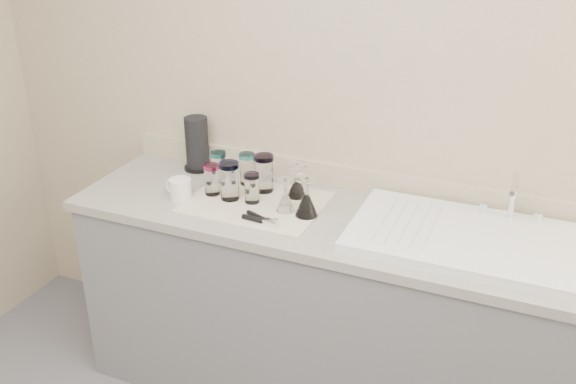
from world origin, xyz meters
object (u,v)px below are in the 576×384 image
at_px(goblet_front_left, 286,200).
at_px(tumbler_cyan, 247,169).
at_px(tumbler_blue, 230,181).
at_px(goblet_back_left, 297,185).
at_px(sink_unit, 464,237).
at_px(tumbler_purple, 264,173).
at_px(tumbler_magenta, 212,179).
at_px(goblet_front_right, 306,202).
at_px(paper_towel_roll, 197,144).
at_px(tumbler_teal, 219,167).
at_px(tumbler_lavender, 252,188).
at_px(white_mug, 180,189).
at_px(can_opener, 261,220).

bearing_deg(goblet_front_left, tumbler_cyan, 145.59).
xyz_separation_m(tumbler_blue, goblet_front_left, (0.25, -0.01, -0.04)).
bearing_deg(tumbler_cyan, goblet_back_left, -7.86).
relative_size(sink_unit, tumbler_purple, 5.08).
relative_size(tumbler_cyan, tumbler_blue, 0.86).
bearing_deg(goblet_back_left, tumbler_magenta, -160.70).
bearing_deg(goblet_front_right, paper_towel_roll, 158.24).
bearing_deg(goblet_back_left, tumbler_teal, 178.59).
xyz_separation_m(tumbler_blue, tumbler_lavender, (0.10, 0.01, -0.02)).
bearing_deg(sink_unit, tumbler_purple, 173.31).
relative_size(white_mug, paper_towel_roll, 0.54).
bearing_deg(tumbler_magenta, white_mug, -140.88).
xyz_separation_m(tumbler_cyan, tumbler_lavender, (0.10, -0.16, -0.01)).
relative_size(tumbler_teal, tumbler_cyan, 0.98).
bearing_deg(goblet_front_left, tumbler_blue, 177.65).
xyz_separation_m(tumbler_lavender, goblet_front_left, (0.16, -0.02, -0.02)).
xyz_separation_m(tumbler_teal, goblet_front_right, (0.47, -0.15, -0.01)).
bearing_deg(can_opener, tumbler_cyan, 124.46).
bearing_deg(tumbler_magenta, sink_unit, 0.77).
bearing_deg(white_mug, goblet_back_left, 24.74).
xyz_separation_m(sink_unit, tumbler_cyan, (-0.95, 0.14, 0.06)).
bearing_deg(goblet_front_right, white_mug, -173.81).
height_order(tumbler_teal, goblet_front_right, goblet_front_right).
xyz_separation_m(can_opener, paper_towel_roll, (-0.50, 0.38, 0.10)).
relative_size(tumbler_magenta, goblet_front_left, 0.96).
relative_size(tumbler_blue, white_mug, 1.21).
xyz_separation_m(tumbler_blue, can_opener, (0.21, -0.14, -0.07)).
height_order(tumbler_lavender, can_opener, tumbler_lavender).
height_order(tumbler_cyan, goblet_back_left, goblet_back_left).
relative_size(goblet_front_left, white_mug, 1.03).
bearing_deg(tumbler_blue, goblet_front_right, -2.45).
distance_m(goblet_front_right, paper_towel_roll, 0.69).
relative_size(goblet_front_left, can_opener, 0.86).
height_order(tumbler_teal, paper_towel_roll, paper_towel_roll).
height_order(tumbler_magenta, can_opener, tumbler_magenta).
bearing_deg(tumbler_teal, goblet_back_left, -1.41).
xyz_separation_m(tumbler_teal, goblet_back_left, (0.37, -0.01, -0.02)).
relative_size(tumbler_blue, can_opener, 1.01).
relative_size(sink_unit, tumbler_lavender, 6.52).
bearing_deg(paper_towel_roll, goblet_back_left, -11.50).
relative_size(tumbler_purple, goblet_back_left, 1.10).
bearing_deg(tumbler_teal, sink_unit, -5.98).
xyz_separation_m(tumbler_cyan, goblet_back_left, (0.25, -0.03, -0.02)).
xyz_separation_m(tumbler_teal, paper_towel_roll, (-0.16, 0.10, 0.04)).
bearing_deg(tumbler_lavender, white_mug, -164.59).
distance_m(tumbler_purple, goblet_back_left, 0.15).
distance_m(tumbler_purple, tumbler_lavender, 0.12).
bearing_deg(paper_towel_roll, tumbler_cyan, -14.52).
distance_m(tumbler_cyan, paper_towel_roll, 0.30).
bearing_deg(goblet_back_left, paper_towel_roll, 168.50).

